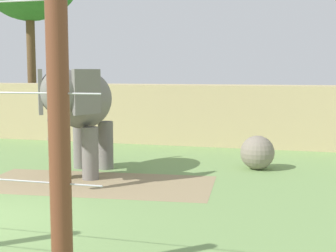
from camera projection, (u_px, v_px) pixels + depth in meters
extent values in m
cube|color=#937F5B|center=(96.00, 184.00, 12.68)|extent=(6.33, 3.40, 0.01)
cube|color=tan|center=(149.00, 113.00, 20.19)|extent=(36.00, 1.80, 2.38)
cylinder|color=slate|center=(90.00, 153.00, 13.12)|extent=(0.45, 0.45, 1.43)
cylinder|color=slate|center=(63.00, 152.00, 13.24)|extent=(0.45, 0.45, 1.43)
cylinder|color=slate|center=(106.00, 145.00, 14.55)|extent=(0.45, 0.45, 1.43)
cylinder|color=slate|center=(81.00, 144.00, 14.68)|extent=(0.45, 0.45, 1.43)
ellipsoid|color=slate|center=(84.00, 99.00, 13.74)|extent=(1.70, 2.80, 1.64)
ellipsoid|color=slate|center=(62.00, 92.00, 12.07)|extent=(1.23, 1.13, 1.18)
cube|color=slate|center=(87.00, 92.00, 12.07)|extent=(0.40, 0.90, 1.13)
cube|color=slate|center=(40.00, 91.00, 12.27)|extent=(0.56, 0.84, 1.13)
cylinder|color=slate|center=(55.00, 110.00, 11.69)|extent=(0.38, 0.53, 0.64)
cylinder|color=slate|center=(54.00, 129.00, 11.62)|extent=(0.30, 0.39, 0.60)
cylinder|color=slate|center=(53.00, 147.00, 11.58)|extent=(0.23, 0.23, 0.56)
cylinder|color=slate|center=(100.00, 100.00, 15.21)|extent=(0.13, 0.32, 0.82)
sphere|color=gray|center=(257.00, 153.00, 14.48)|extent=(1.02, 1.02, 1.02)
cylinder|color=brown|center=(60.00, 163.00, 5.34)|extent=(0.24, 0.24, 3.84)
cylinder|color=brown|center=(32.00, 69.00, 24.99)|extent=(0.44, 0.44, 6.03)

